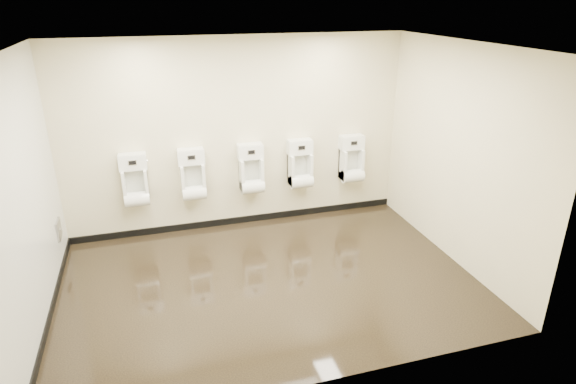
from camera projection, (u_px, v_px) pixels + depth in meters
name	position (u px, v px, depth m)	size (l,w,h in m)	color
ground	(270.00, 282.00, 5.96)	(5.00, 3.50, 0.00)	black
ceiling	(266.00, 47.00, 4.89)	(5.00, 3.50, 0.00)	white
back_wall	(238.00, 135.00, 6.97)	(5.00, 0.02, 2.80)	beige
front_wall	(322.00, 249.00, 3.87)	(5.00, 0.02, 2.80)	beige
left_wall	(23.00, 201.00, 4.76)	(0.02, 3.50, 2.80)	beige
right_wall	(459.00, 156.00, 6.08)	(0.02, 3.50, 2.80)	beige
tile_overlay_left	(24.00, 201.00, 4.76)	(0.01, 3.50, 2.80)	silver
skirting_back	(242.00, 220.00, 7.48)	(5.00, 0.02, 0.10)	black
skirting_left	(50.00, 313.00, 5.28)	(0.02, 3.50, 0.10)	black
access_panel	(59.00, 229.00, 6.17)	(0.04, 0.25, 0.25)	#9E9EA3
urinal_0	(135.00, 184.00, 6.67)	(0.39, 0.29, 0.72)	white
urinal_1	(193.00, 178.00, 6.88)	(0.39, 0.29, 0.72)	white
urinal_2	(251.00, 172.00, 7.11)	(0.39, 0.29, 0.72)	white
urinal_3	(300.00, 167.00, 7.31)	(0.39, 0.29, 0.72)	white
urinal_4	(352.00, 162.00, 7.53)	(0.39, 0.29, 0.72)	white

